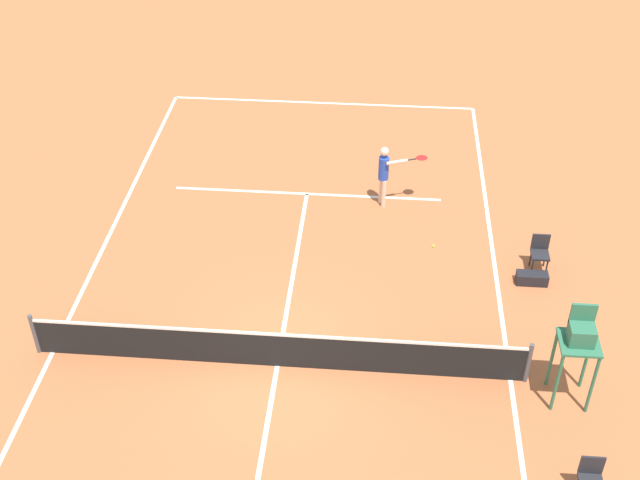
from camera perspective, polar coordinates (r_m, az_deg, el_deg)
name	(u,v)px	position (r m, az deg, el deg)	size (l,w,h in m)	color
ground_plane	(277,366)	(18.16, -2.98, -8.69)	(60.00, 60.00, 0.00)	#B76038
court_lines	(277,366)	(18.16, -2.98, -8.69)	(10.16, 24.74, 0.01)	white
tennis_net	(277,349)	(17.81, -3.03, -7.58)	(10.76, 0.10, 1.07)	#4C4C51
player_serving	(385,171)	(22.40, 4.55, 4.81)	(1.35, 0.60, 1.83)	beige
tennis_ball	(433,246)	(21.52, 7.86, -0.41)	(0.07, 0.07, 0.07)	#CCE033
umpire_chair	(579,341)	(17.16, 17.53, -6.69)	(0.80, 0.80, 2.41)	#2D6B4C
courtside_chair_near	(591,478)	(16.31, 18.28, -15.40)	(0.44, 0.46, 0.95)	#262626
courtside_chair_mid	(540,251)	(21.04, 15.01, -0.76)	(0.44, 0.46, 0.95)	#262626
equipment_bag	(532,278)	(20.77, 14.48, -2.59)	(0.76, 0.32, 0.30)	black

